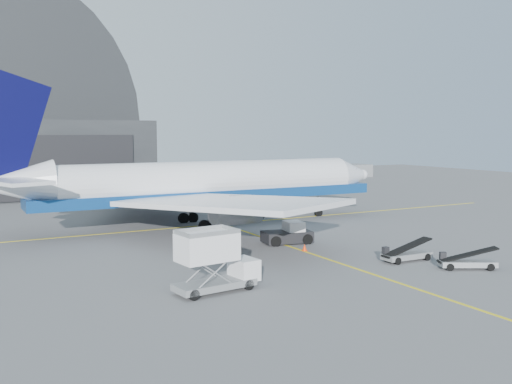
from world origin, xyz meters
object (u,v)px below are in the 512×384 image
catering_truck (214,262)px  belt_loader_b (467,262)px  pushback_tug (288,235)px  airliner (198,184)px  belt_loader_a (406,254)px

catering_truck → belt_loader_b: size_ratio=1.35×
catering_truck → belt_loader_b: (19.14, -3.29, -1.43)m
pushback_tug → catering_truck: bearing=-128.2°
airliner → belt_loader_a: size_ratio=10.32×
belt_loader_b → pushback_tug: bearing=142.0°
pushback_tug → belt_loader_b: 16.20m
airliner → pushback_tug: airliner is taller
catering_truck → belt_loader_b: catering_truck is taller
catering_truck → belt_loader_a: bearing=-4.1°
catering_truck → pushback_tug: bearing=35.5°
catering_truck → pushback_tug: size_ratio=1.22×
pushback_tug → belt_loader_b: (6.48, -14.84, -0.25)m
catering_truck → belt_loader_a: (17.01, 0.83, -1.42)m
pushback_tug → belt_loader_a: (4.35, -10.73, -0.24)m
airliner → belt_loader_b: 29.61m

